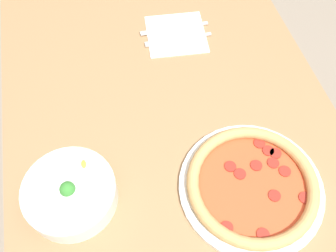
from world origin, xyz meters
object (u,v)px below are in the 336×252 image
object	(u,v)px
pizza	(252,185)
bowl	(70,193)
knife	(177,28)
fork	(179,39)

from	to	relation	value
pizza	bowl	size ratio (longest dim) A/B	1.61
bowl	knife	world-z (taller)	bowl
fork	pizza	bearing A→B (deg)	95.59
pizza	bowl	world-z (taller)	bowl
knife	fork	bearing A→B (deg)	82.74
fork	knife	size ratio (longest dim) A/B	0.96
pizza	knife	bearing A→B (deg)	3.39
pizza	fork	distance (m)	0.46
bowl	fork	bearing A→B (deg)	-40.31
knife	bowl	bearing A→B (deg)	53.21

